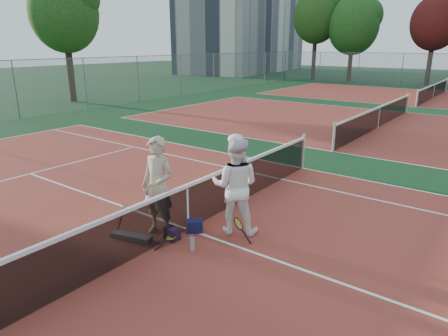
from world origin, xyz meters
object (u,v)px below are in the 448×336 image
Objects in this scene: player_a at (158,187)px; net_main at (187,207)px; water_bottle at (192,244)px; racket_spare at (172,238)px; apartment_block at (245,16)px; racket_black_held at (238,230)px; racket_red at (124,216)px; player_b at (235,186)px; sports_bag_navy at (195,226)px; sports_bag_purple at (172,234)px.

net_main is at bearing 46.50° from player_a.
racket_spare is at bearing 176.43° from water_bottle.
apartment_block is 52.76m from player_a.
racket_spare is (0.47, -0.15, -0.95)m from player_a.
player_a reaches higher than water_bottle.
racket_red is at bearing 7.80° from racket_black_held.
racket_red is at bearing -175.97° from water_bottle.
sports_bag_navy is at bearing 12.73° from player_b.
racket_spare is 1.78× the size of sports_bag_navy.
sports_bag_navy is 1.11× the size of water_bottle.
racket_spare is 1.94× the size of sports_bag_purple.
sports_bag_navy is at bearing -57.34° from apartment_block.
racket_red is at bearing -59.00° from apartment_block.
player_b is 0.90m from racket_black_held.
player_a reaches higher than racket_red.
player_b is at bearing -24.76° from racket_red.
net_main is 0.76m from racket_spare.
water_bottle is at bearing -57.27° from apartment_block.
racket_black_held is 0.97m from water_bottle.
net_main is 0.50× the size of apartment_block.
apartment_block is 38.31× the size of racket_red.
sports_bag_purple is (-0.08, 0.09, 0.05)m from racket_spare.
net_main reaches higher than racket_black_held.
apartment_block is 73.33× the size of water_bottle.
water_bottle is (0.65, -0.13, 0.03)m from sports_bag_purple.
net_main is at bearing 136.89° from water_bottle.
player_b is at bearing 82.28° from water_bottle.
player_b is at bearing -62.57° from racket_black_held.
apartment_block is 10.82× the size of player_b.
sports_bag_navy is (-0.99, -0.17, -0.12)m from racket_black_held.
racket_red reaches higher than sports_bag_navy.
player_a reaches higher than net_main.
apartment_block is 52.76m from sports_bag_navy.
net_main is at bearing -57.53° from apartment_block.
racket_spare is (1.21, 0.16, -0.21)m from racket_red.
player_a is 1.83m from racket_black_held.
player_b is at bearing -31.70° from racket_spare.
racket_red is 1.52m from sports_bag_navy.
sports_bag_purple is 1.02× the size of water_bottle.
net_main is 1.13m from player_b.
racket_black_held is 1.70× the size of water_bottle.
net_main is 32.95× the size of sports_bag_navy.
player_b reaches higher than net_main.
racket_black_held reaches higher than sports_bag_navy.
apartment_block is 53.13m from sports_bag_purple.
water_bottle is (-0.48, -0.83, -0.10)m from racket_black_held.
player_a is 3.58× the size of racket_red.
racket_spare is at bearing -24.01° from player_a.
water_bottle is at bearing -16.46° from player_a.
sports_bag_navy is (0.54, 0.48, -0.90)m from player_a.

